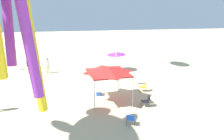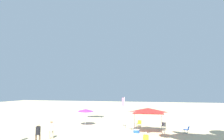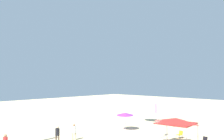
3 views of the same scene
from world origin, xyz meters
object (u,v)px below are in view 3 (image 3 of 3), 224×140
Objects in this scene: canopy_tent at (176,121)px; beach_umbrella at (125,114)px; banner_flag at (157,117)px; person_by_tent at (57,133)px; person_near_umbrella at (74,131)px; folding_chair_facing_ocean at (204,140)px; folding_chair_left_of_tent at (180,134)px.

canopy_tent is 1.54× the size of beach_umbrella.
banner_flag is 10.94m from person_by_tent.
banner_flag is 2.27× the size of person_near_umbrella.
beach_umbrella is 2.89× the size of folding_chair_facing_ocean.
person_by_tent reaches higher than folding_chair_facing_ocean.
folding_chair_facing_ocean is (-10.60, 0.11, -1.62)m from beach_umbrella.
person_near_umbrella is (6.38, 6.63, -1.38)m from banner_flag.
folding_chair_facing_ocean is 0.20× the size of banner_flag.
canopy_tent is 2.05× the size of person_near_umbrella.
beach_umbrella is 8.05m from person_near_umbrella.
beach_umbrella is at bearing -172.06° from folding_chair_facing_ocean.
person_near_umbrella is at bearing 46.11° from banner_flag.
person_near_umbrella is (8.04, 8.78, 0.57)m from folding_chair_left_of_tent.
canopy_tent is at bearing -161.10° from person_by_tent.
banner_flag is at bearing 1.66° from person_near_umbrella.
canopy_tent is 12.14m from person_by_tent.
folding_chair_facing_ocean is 0.44× the size of person_by_tent.
folding_chair_facing_ocean is at bearing -5.83° from folding_chair_left_of_tent.
folding_chair_left_of_tent is 11.92m from person_near_umbrella.
banner_flag is (4.83, 1.22, 1.95)m from folding_chair_facing_ocean.
banner_flag reaches higher than canopy_tent.
person_by_tent is (0.74, 10.02, -1.02)m from beach_umbrella.
beach_umbrella is at bearing -12.94° from banner_flag.
person_near_umbrella is (0.61, 7.96, -1.05)m from beach_umbrella.
person_by_tent is at bearing -116.50° from folding_chair_left_of_tent.
canopy_tent is at bearing -57.64° from folding_chair_left_of_tent.
beach_umbrella reaches higher than folding_chair_left_of_tent.
banner_flag is 2.20× the size of person_by_tent.
folding_chair_left_of_tent is 3.31m from folding_chair_facing_ocean.
folding_chair_left_of_tent is at bearing 172.22° from folding_chair_facing_ocean.
banner_flag reaches higher than beach_umbrella.
folding_chair_facing_ocean is 0.46× the size of person_near_umbrella.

